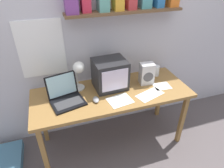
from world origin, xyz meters
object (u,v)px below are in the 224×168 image
at_px(corner_desk, 112,97).
at_px(desk_lamp, 78,71).
at_px(laptop, 65,95).
at_px(computer_mouse, 96,100).
at_px(loose_paper_near_laptop, 120,100).
at_px(loose_paper_near_monitor, 150,95).
at_px(open_notebook, 162,86).
at_px(space_heater, 147,74).
at_px(crt_monitor, 110,74).
at_px(juice_glass, 156,71).

height_order(corner_desk, desk_lamp, desk_lamp).
xyz_separation_m(laptop, computer_mouse, (0.28, -0.10, -0.05)).
height_order(corner_desk, loose_paper_near_laptop, loose_paper_near_laptop).
bearing_deg(loose_paper_near_monitor, open_notebook, 27.21).
bearing_deg(loose_paper_near_laptop, desk_lamp, 139.22).
height_order(laptop, space_heater, laptop).
distance_m(corner_desk, open_notebook, 0.56).
height_order(laptop, loose_paper_near_laptop, laptop).
height_order(laptop, computer_mouse, laptop).
distance_m(space_heater, loose_paper_near_monitor, 0.26).
height_order(space_heater, loose_paper_near_monitor, space_heater).
relative_size(crt_monitor, open_notebook, 1.82).
xyz_separation_m(laptop, juice_glass, (1.09, 0.17, -0.01)).
relative_size(laptop, juice_glass, 2.95).
bearing_deg(loose_paper_near_monitor, loose_paper_near_laptop, 179.52).
xyz_separation_m(crt_monitor, loose_paper_near_laptop, (0.02, -0.27, -0.16)).
xyz_separation_m(crt_monitor, loose_paper_near_monitor, (0.35, -0.27, -0.16)).
bearing_deg(crt_monitor, open_notebook, -20.17).
xyz_separation_m(open_notebook, loose_paper_near_monitor, (-0.20, -0.10, -0.00)).
bearing_deg(crt_monitor, corner_desk, -98.93).
xyz_separation_m(juice_glass, loose_paper_near_monitor, (-0.25, -0.35, -0.05)).
height_order(juice_glass, loose_paper_near_monitor, juice_glass).
distance_m(laptop, computer_mouse, 0.30).
xyz_separation_m(computer_mouse, open_notebook, (0.76, 0.03, -0.01)).
xyz_separation_m(desk_lamp, loose_paper_near_monitor, (0.67, -0.30, -0.24)).
bearing_deg(desk_lamp, space_heater, -19.77).
xyz_separation_m(laptop, loose_paper_near_monitor, (0.83, -0.17, -0.06)).
distance_m(juice_glass, open_notebook, 0.25).
xyz_separation_m(crt_monitor, open_notebook, (0.55, -0.17, -0.16)).
relative_size(juice_glass, loose_paper_near_monitor, 0.38).
bearing_deg(computer_mouse, corner_desk, 26.01).
height_order(corner_desk, computer_mouse, computer_mouse).
distance_m(corner_desk, computer_mouse, 0.23).
distance_m(juice_glass, space_heater, 0.23).
bearing_deg(loose_paper_near_laptop, laptop, 161.37).
bearing_deg(space_heater, laptop, -170.48).
bearing_deg(loose_paper_near_laptop, crt_monitor, 93.64).
xyz_separation_m(corner_desk, juice_glass, (0.61, 0.18, 0.12)).
relative_size(crt_monitor, loose_paper_near_laptop, 1.34).
xyz_separation_m(desk_lamp, computer_mouse, (0.11, -0.22, -0.22)).
bearing_deg(desk_lamp, juice_glass, -11.05).
bearing_deg(space_heater, computer_mouse, -159.93).
height_order(corner_desk, laptop, laptop).
bearing_deg(open_notebook, computer_mouse, -177.72).
distance_m(crt_monitor, open_notebook, 0.59).
distance_m(crt_monitor, space_heater, 0.41).
relative_size(crt_monitor, computer_mouse, 3.14).
distance_m(crt_monitor, juice_glass, 0.61).
bearing_deg(corner_desk, loose_paper_near_monitor, -25.37).
height_order(corner_desk, space_heater, space_heater).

